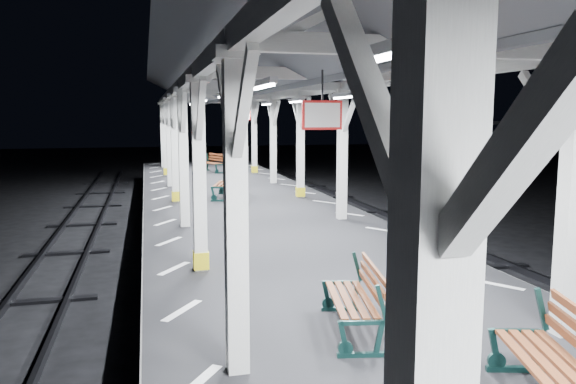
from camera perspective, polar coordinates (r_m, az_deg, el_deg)
name	(u,v)px	position (r m, az deg, el deg)	size (l,w,h in m)	color
ground	(349,361)	(8.86, 6.23, -16.68)	(120.00, 120.00, 0.00)	black
platform	(350,329)	(8.66, 6.28, -13.67)	(6.00, 50.00, 1.00)	black
hazard_stripes_left	(182,310)	(8.00, -10.70, -11.74)	(1.00, 48.00, 0.01)	silver
hazard_stripes_right	(496,284)	(9.60, 20.34, -8.79)	(1.00, 48.00, 0.01)	silver
canopy	(354,50)	(8.10, 6.76, 14.09)	(5.40, 49.00, 4.65)	silver
bench_near	(564,362)	(5.75, 26.27, -15.20)	(1.07, 1.81, 0.92)	#102E2C
bench_mid	(358,297)	(7.07, 7.16, -10.51)	(0.86, 1.63, 0.84)	#102E2C
bench_far	(227,183)	(18.31, -6.21, 0.94)	(1.06, 1.81, 0.92)	#102E2C
bench_extra	(214,162)	(26.82, -7.57, 3.02)	(1.17, 1.70, 0.87)	#102E2C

